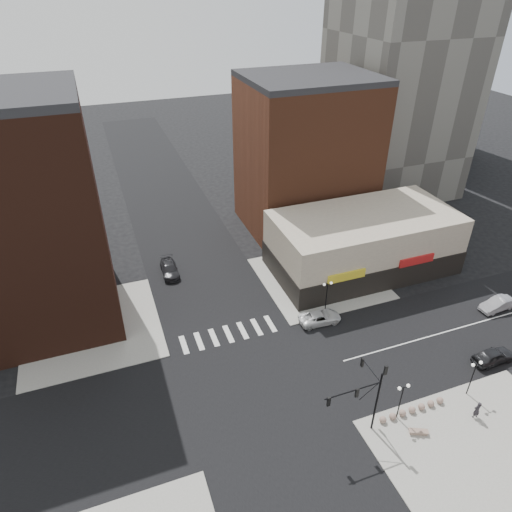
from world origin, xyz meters
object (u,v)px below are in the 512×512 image
street_lamp_ne (327,290)px  white_suv (320,317)px  traffic_signal (367,391)px  street_lamp_se_a (402,394)px  stone_bench (418,432)px  silver_sedan (498,304)px  dark_sedan_north (170,269)px  street_lamp_se_b (475,370)px  dark_sedan_east (493,356)px  pedestrian (477,410)px

street_lamp_ne → white_suv: size_ratio=0.84×
traffic_signal → street_lamp_ne: size_ratio=1.87×
street_lamp_se_a → stone_bench: 3.73m
stone_bench → street_lamp_ne: bearing=114.1°
traffic_signal → silver_sedan: size_ratio=1.69×
silver_sedan → dark_sedan_north: (-35.62, 21.20, -0.01)m
white_suv → street_lamp_se_b: bearing=-146.6°
silver_sedan → dark_sedan_north: bearing=-124.3°
stone_bench → white_suv: bearing=119.1°
street_lamp_se_a → street_lamp_ne: 16.03m
dark_sedan_east → dark_sedan_north: 39.87m
street_lamp_se_a → street_lamp_ne: bearing=86.4°
street_lamp_ne → pedestrian: (5.73, -18.45, -2.21)m
street_lamp_ne → silver_sedan: 20.97m
street_lamp_ne → street_lamp_se_a: bearing=-93.6°
dark_sedan_east → stone_bench: 13.68m
pedestrian → stone_bench: size_ratio=1.11×
street_lamp_ne → dark_sedan_east: street_lamp_ne is taller
street_lamp_se_a → dark_sedan_north: bearing=116.1°
street_lamp_ne → dark_sedan_east: size_ratio=0.90×
dark_sedan_east → stone_bench: size_ratio=2.67×
white_suv → silver_sedan: size_ratio=1.08×
silver_sedan → street_lamp_ne: bearing=-112.4°
traffic_signal → white_suv: traffic_signal is taller
street_lamp_ne → stone_bench: street_lamp_ne is taller
street_lamp_se_a → street_lamp_ne: size_ratio=1.00×
street_lamp_se_a → dark_sedan_north: street_lamp_se_a is taller
stone_bench → pedestrian: bearing=21.7°
street_lamp_ne → pedestrian: 19.44m
dark_sedan_east → silver_sedan: size_ratio=1.01×
dark_sedan_east → dark_sedan_north: size_ratio=0.89×
traffic_signal → street_lamp_ne: bearing=73.3°
street_lamp_se_b → white_suv: street_lamp_se_b is taller
dark_sedan_north → silver_sedan: bearing=-29.5°
dark_sedan_north → dark_sedan_east: bearing=-43.1°
street_lamp_ne → stone_bench: (-0.23, -18.13, -2.96)m
street_lamp_se_a → traffic_signal: bearing=177.4°
dark_sedan_east → stone_bench: dark_sedan_east is taller
dark_sedan_north → stone_bench: (15.70, -32.57, -0.42)m
street_lamp_se_a → silver_sedan: size_ratio=0.90×
street_lamp_ne → pedestrian: bearing=-72.7°
street_lamp_se_b → dark_sedan_north: bearing=127.0°
silver_sedan → pedestrian: pedestrian is taller
dark_sedan_east → dark_sedan_north: dark_sedan_east is taller
white_suv → dark_sedan_east: (14.09, -11.91, 0.10)m
street_lamp_ne → dark_sedan_north: bearing=137.8°
dark_sedan_east → street_lamp_se_b: bearing=113.9°
street_lamp_se_b → street_lamp_ne: size_ratio=1.00×
street_lamp_se_b → stone_bench: 8.10m
street_lamp_se_a → white_suv: 14.74m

